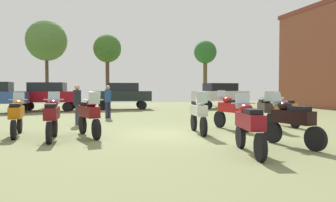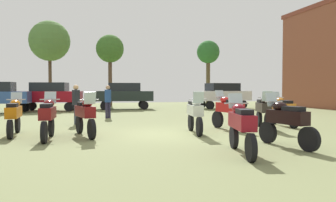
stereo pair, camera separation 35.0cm
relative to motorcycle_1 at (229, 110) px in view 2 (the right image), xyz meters
The scene contains 18 objects.
ground_plane 2.77m from the motorcycle_1, 168.40° to the right, with size 44.00×52.00×0.02m.
motorcycle_1 is the anchor object (origin of this frame).
motorcycle_2 7.65m from the motorcycle_1, behind, with size 0.62×2.24×1.45m.
motorcycle_5 3.79m from the motorcycle_1, 90.92° to the right, with size 0.70×2.08×1.46m.
motorcycle_6 5.35m from the motorcycle_1, behind, with size 0.78×2.18×1.48m.
motorcycle_7 6.50m from the motorcycle_1, behind, with size 0.62×2.11×1.48m.
motorcycle_8 2.78m from the motorcycle_1, 12.80° to the left, with size 0.62×2.24×1.44m.
motorcycle_9 4.71m from the motorcycle_1, 110.96° to the right, with size 0.75×2.22×1.45m.
motorcycle_10 1.72m from the motorcycle_1, 157.75° to the right, with size 0.64×2.16×1.48m.
motorcycle_11 1.43m from the motorcycle_1, ahead, with size 0.82×2.05×1.49m.
car_1 15.14m from the motorcycle_1, 120.98° to the left, with size 4.52×2.44×2.00m.
car_2 13.87m from the motorcycle_1, 100.32° to the left, with size 4.41×2.08×2.00m.
car_5 13.80m from the motorcycle_1, 67.78° to the left, with size 4.47×2.25×2.00m.
person_1 6.67m from the motorcycle_1, 149.30° to the left, with size 0.41×0.41×1.74m.
person_2 7.41m from the motorcycle_1, 124.35° to the left, with size 0.46×0.46×1.75m.
tree_3 18.85m from the motorcycle_1, 100.10° to the left, with size 2.45×2.45×6.34m.
tree_4 20.24m from the motorcycle_1, 71.48° to the left, with size 2.22×2.22×6.26m.
tree_5 20.72m from the motorcycle_1, 114.33° to the left, with size 3.43×3.43×7.37m.
Camera 2 is at (-2.67, -11.07, 1.59)m, focal length 35.26 mm.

